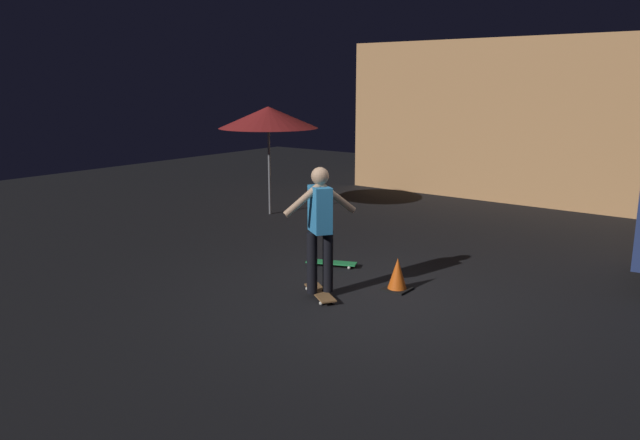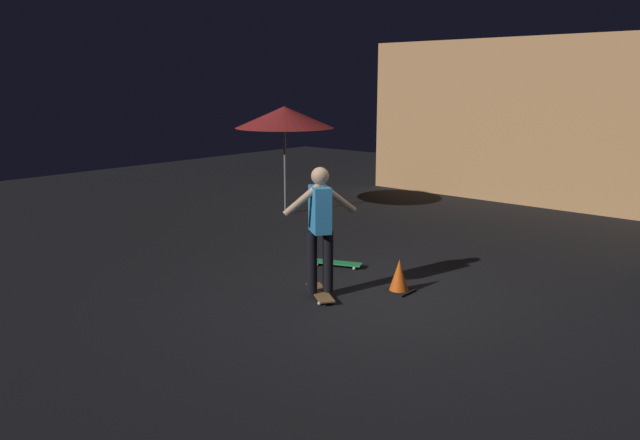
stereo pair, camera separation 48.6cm
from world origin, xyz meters
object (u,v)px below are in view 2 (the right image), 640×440
(patio_umbrella, at_px, (284,117))
(skater, at_px, (320,221))
(skateboard_spare, at_px, (337,263))
(skateboard_ridden, at_px, (320,293))
(traffic_cone, at_px, (399,277))

(patio_umbrella, height_order, skater, patio_umbrella)
(patio_umbrella, relative_size, skateboard_spare, 2.88)
(skateboard_ridden, xyz_separation_m, skater, (0.00, 0.00, 0.98))
(skateboard_spare, bearing_deg, patio_umbrella, 145.52)
(skateboard_ridden, distance_m, skater, 0.98)
(skater, relative_size, traffic_cone, 3.63)
(patio_umbrella, xyz_separation_m, traffic_cone, (4.74, -2.66, -1.86))
(skateboard_ridden, distance_m, skateboard_spare, 1.40)
(skater, bearing_deg, skateboard_spare, 120.19)
(patio_umbrella, height_order, skateboard_spare, patio_umbrella)
(patio_umbrella, distance_m, skater, 5.47)
(skater, height_order, traffic_cone, skater)
(patio_umbrella, bearing_deg, traffic_cone, -29.29)
(patio_umbrella, distance_m, traffic_cone, 5.74)
(patio_umbrella, height_order, skateboard_ridden, patio_umbrella)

